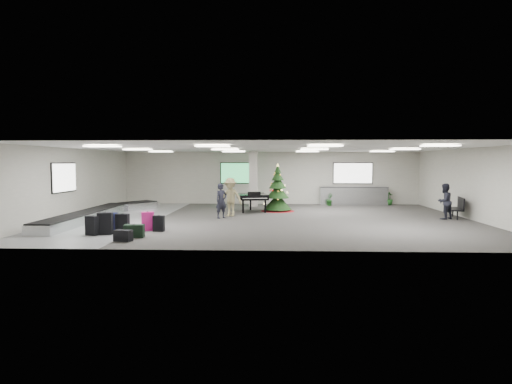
{
  "coord_description": "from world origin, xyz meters",
  "views": [
    {
      "loc": [
        0.19,
        -19.26,
        2.57
      ],
      "look_at": [
        -0.65,
        1.0,
        1.15
      ],
      "focal_mm": 30.0,
      "sensor_mm": 36.0,
      "label": 1
    }
  ],
  "objects_px": {
    "pink_suitcase": "(148,221)",
    "traveler_a": "(221,201)",
    "potted_plant_right": "(389,198)",
    "traveler_b": "(230,197)",
    "traveler_bench": "(444,201)",
    "christmas_tree": "(278,195)",
    "potted_plant_left": "(330,200)",
    "grand_piano": "(252,197)",
    "bench": "(458,207)",
    "service_counter": "(353,196)",
    "baggage_carousel": "(99,214)"
  },
  "relations": [
    {
      "from": "service_counter",
      "to": "traveler_b",
      "type": "relative_size",
      "value": 2.22
    },
    {
      "from": "christmas_tree",
      "to": "traveler_bench",
      "type": "relative_size",
      "value": 1.56
    },
    {
      "from": "service_counter",
      "to": "potted_plant_right",
      "type": "height_order",
      "value": "service_counter"
    },
    {
      "from": "traveler_b",
      "to": "pink_suitcase",
      "type": "bearing_deg",
      "value": -101.97
    },
    {
      "from": "potted_plant_left",
      "to": "traveler_a",
      "type": "bearing_deg",
      "value": -134.29
    },
    {
      "from": "christmas_tree",
      "to": "potted_plant_left",
      "type": "height_order",
      "value": "christmas_tree"
    },
    {
      "from": "baggage_carousel",
      "to": "potted_plant_right",
      "type": "xyz_separation_m",
      "value": [
        14.92,
        6.58,
        0.2
      ]
    },
    {
      "from": "pink_suitcase",
      "to": "traveler_a",
      "type": "xyz_separation_m",
      "value": [
        2.33,
        3.68,
        0.44
      ]
    },
    {
      "from": "potted_plant_left",
      "to": "christmas_tree",
      "type": "bearing_deg",
      "value": -137.05
    },
    {
      "from": "traveler_b",
      "to": "potted_plant_left",
      "type": "distance_m",
      "value": 7.41
    },
    {
      "from": "traveler_a",
      "to": "traveler_b",
      "type": "relative_size",
      "value": 0.88
    },
    {
      "from": "grand_piano",
      "to": "potted_plant_right",
      "type": "xyz_separation_m",
      "value": [
        8.0,
        3.65,
        -0.35
      ]
    },
    {
      "from": "grand_piano",
      "to": "traveler_a",
      "type": "bearing_deg",
      "value": -126.46
    },
    {
      "from": "potted_plant_right",
      "to": "grand_piano",
      "type": "bearing_deg",
      "value": -155.49
    },
    {
      "from": "bench",
      "to": "potted_plant_left",
      "type": "distance_m",
      "value": 7.46
    },
    {
      "from": "traveler_b",
      "to": "service_counter",
      "type": "bearing_deg",
      "value": 58.7
    },
    {
      "from": "grand_piano",
      "to": "traveler_a",
      "type": "distance_m",
      "value": 3.02
    },
    {
      "from": "traveler_a",
      "to": "bench",
      "type": "bearing_deg",
      "value": -39.66
    },
    {
      "from": "potted_plant_right",
      "to": "baggage_carousel",
      "type": "bearing_deg",
      "value": -156.2
    },
    {
      "from": "pink_suitcase",
      "to": "bench",
      "type": "distance_m",
      "value": 13.75
    },
    {
      "from": "grand_piano",
      "to": "traveler_b",
      "type": "distance_m",
      "value": 2.17
    },
    {
      "from": "pink_suitcase",
      "to": "grand_piano",
      "type": "relative_size",
      "value": 0.35
    },
    {
      "from": "traveler_bench",
      "to": "potted_plant_right",
      "type": "distance_m",
      "value": 6.38
    },
    {
      "from": "service_counter",
      "to": "traveler_bench",
      "type": "height_order",
      "value": "traveler_bench"
    },
    {
      "from": "service_counter",
      "to": "potted_plant_right",
      "type": "xyz_separation_m",
      "value": [
        2.08,
        -0.15,
        -0.13
      ]
    },
    {
      "from": "christmas_tree",
      "to": "pink_suitcase",
      "type": "bearing_deg",
      "value": -126.57
    },
    {
      "from": "baggage_carousel",
      "to": "grand_piano",
      "type": "height_order",
      "value": "grand_piano"
    },
    {
      "from": "service_counter",
      "to": "potted_plant_left",
      "type": "distance_m",
      "value": 1.65
    },
    {
      "from": "traveler_bench",
      "to": "potted_plant_right",
      "type": "relative_size",
      "value": 1.96
    },
    {
      "from": "grand_piano",
      "to": "baggage_carousel",
      "type": "bearing_deg",
      "value": -168.06
    },
    {
      "from": "service_counter",
      "to": "pink_suitcase",
      "type": "relative_size",
      "value": 5.54
    },
    {
      "from": "baggage_carousel",
      "to": "potted_plant_left",
      "type": "height_order",
      "value": "potted_plant_left"
    },
    {
      "from": "christmas_tree",
      "to": "grand_piano",
      "type": "xyz_separation_m",
      "value": [
        -1.31,
        -0.24,
        -0.09
      ]
    },
    {
      "from": "grand_piano",
      "to": "traveler_a",
      "type": "relative_size",
      "value": 1.32
    },
    {
      "from": "traveler_bench",
      "to": "christmas_tree",
      "type": "bearing_deg",
      "value": -51.82
    },
    {
      "from": "pink_suitcase",
      "to": "traveler_a",
      "type": "distance_m",
      "value": 4.38
    },
    {
      "from": "bench",
      "to": "potted_plant_left",
      "type": "height_order",
      "value": "bench"
    },
    {
      "from": "grand_piano",
      "to": "potted_plant_right",
      "type": "bearing_deg",
      "value": 13.47
    },
    {
      "from": "baggage_carousel",
      "to": "traveler_a",
      "type": "height_order",
      "value": "traveler_a"
    },
    {
      "from": "potted_plant_right",
      "to": "pink_suitcase",
      "type": "bearing_deg",
      "value": -139.13
    },
    {
      "from": "bench",
      "to": "traveler_a",
      "type": "height_order",
      "value": "traveler_a"
    },
    {
      "from": "bench",
      "to": "grand_piano",
      "type": "bearing_deg",
      "value": 179.86
    },
    {
      "from": "traveler_b",
      "to": "traveler_bench",
      "type": "relative_size",
      "value": 1.13
    },
    {
      "from": "pink_suitcase",
      "to": "potted_plant_left",
      "type": "distance_m",
      "value": 12.47
    },
    {
      "from": "traveler_a",
      "to": "christmas_tree",
      "type": "bearing_deg",
      "value": 6.92
    },
    {
      "from": "pink_suitcase",
      "to": "traveler_a",
      "type": "bearing_deg",
      "value": 36.24
    },
    {
      "from": "pink_suitcase",
      "to": "traveler_b",
      "type": "relative_size",
      "value": 0.4
    },
    {
      "from": "traveler_b",
      "to": "grand_piano",
      "type": "bearing_deg",
      "value": 82.57
    },
    {
      "from": "service_counter",
      "to": "bench",
      "type": "xyz_separation_m",
      "value": [
        3.59,
        -6.12,
        -0.0
      ]
    },
    {
      "from": "service_counter",
      "to": "traveler_b",
      "type": "height_order",
      "value": "traveler_b"
    }
  ]
}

